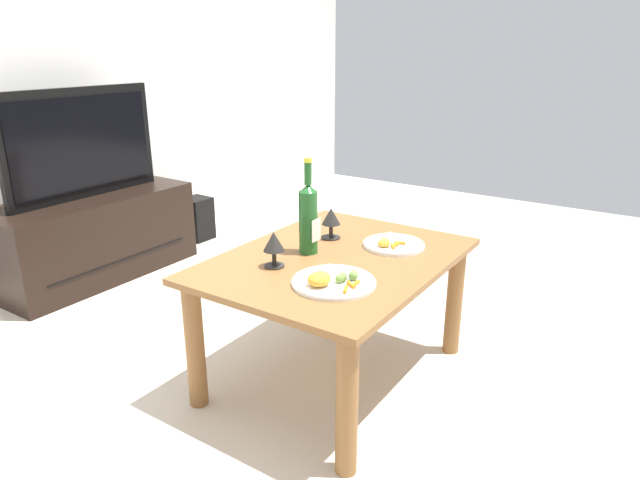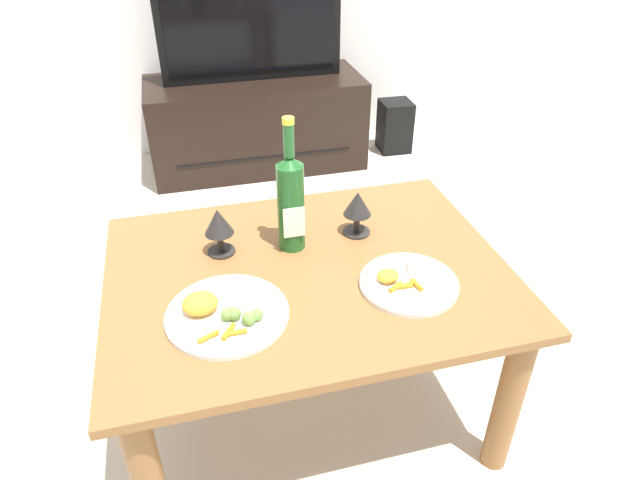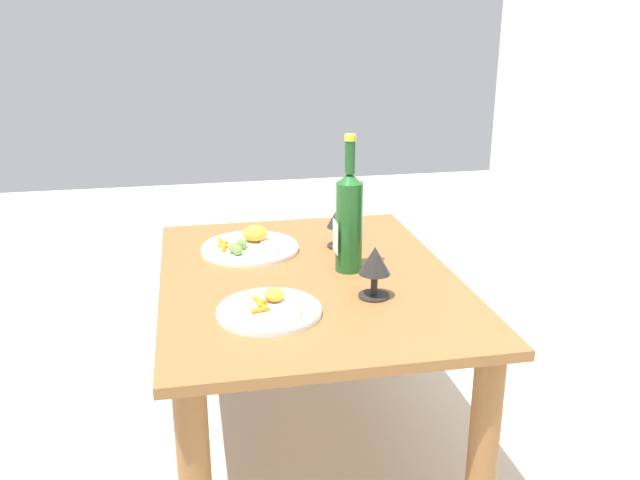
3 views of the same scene
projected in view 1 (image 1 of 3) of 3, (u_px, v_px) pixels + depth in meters
ground_plane at (335, 375)px, 2.32m from camera, size 6.40×6.40×0.00m
back_wall at (5, 41)px, 2.98m from camera, size 6.40×0.10×2.60m
dining_table at (336, 280)px, 2.18m from camera, size 1.03×0.78×0.52m
tv_stand at (94, 236)px, 3.26m from camera, size 1.13×0.49×0.48m
tv_screen at (81, 144)px, 3.08m from camera, size 0.91×0.05×0.60m
floor_speaker at (197, 219)px, 3.90m from camera, size 0.18×0.18×0.29m
wine_bottle at (308, 216)px, 2.15m from camera, size 0.07×0.07×0.37m
goblet_left at (274, 244)px, 2.03m from camera, size 0.08×0.08×0.13m
goblet_right at (331, 218)px, 2.33m from camera, size 0.08×0.08×0.13m
dinner_plate_left at (333, 281)px, 1.90m from camera, size 0.29×0.29×0.06m
dinner_plate_right at (393, 244)px, 2.26m from camera, size 0.25×0.25×0.04m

